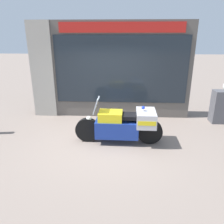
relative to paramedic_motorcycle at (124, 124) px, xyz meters
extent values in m
plane|color=gray|center=(-0.49, 0.19, -0.54)|extent=(60.00, 60.00, 0.00)
cube|color=#56514C|center=(-0.49, 2.19, 1.08)|extent=(5.46, 0.40, 3.23)
cube|color=#A39E93|center=(-2.83, 2.21, 1.08)|extent=(0.79, 0.55, 3.23)
cube|color=#1E262D|center=(-0.13, 1.97, 1.13)|extent=(4.44, 0.02, 2.23)
cube|color=red|center=(-0.13, 1.97, 2.47)|extent=(4.00, 0.03, 0.32)
cube|color=slate|center=(-0.17, 2.20, -0.26)|extent=(4.22, 0.30, 0.55)
cube|color=silver|center=(-0.17, 2.34, 0.70)|extent=(4.22, 0.02, 1.41)
cube|color=beige|center=(-0.17, 2.20, 1.40)|extent=(4.22, 0.30, 0.02)
cube|color=navy|center=(-1.49, 2.20, 1.44)|extent=(0.18, 0.04, 0.06)
cube|color=#C68E19|center=(-0.17, 2.20, 1.44)|extent=(0.18, 0.04, 0.06)
cube|color=#195623|center=(1.14, 2.20, 1.44)|extent=(0.18, 0.04, 0.06)
cube|color=red|center=(-1.64, 2.13, 0.15)|extent=(0.19, 0.03, 0.27)
cube|color=white|center=(-0.66, 2.13, 0.15)|extent=(0.19, 0.02, 0.27)
cube|color=#2866B7|center=(0.32, 2.13, 0.15)|extent=(0.19, 0.04, 0.27)
cube|color=yellow|center=(1.29, 2.13, 0.15)|extent=(0.19, 0.03, 0.27)
cylinder|color=black|center=(-0.98, 0.02, -0.20)|extent=(0.67, 0.15, 0.67)
cylinder|color=black|center=(0.69, -0.01, -0.20)|extent=(0.67, 0.15, 0.67)
cube|color=navy|center=(-0.19, 0.00, -0.13)|extent=(1.15, 0.56, 0.45)
cube|color=yellow|center=(-0.36, 0.01, 0.20)|extent=(0.63, 0.50, 0.27)
cube|color=black|center=(0.07, 0.00, 0.23)|extent=(0.67, 0.42, 0.10)
cube|color=#B7B7BC|center=(0.57, -0.01, 0.19)|extent=(0.51, 0.78, 0.38)
cube|color=yellow|center=(0.57, -0.01, 0.19)|extent=(0.46, 0.79, 0.11)
cube|color=#B2BCC6|center=(-0.74, 0.01, 0.50)|extent=(0.16, 0.38, 0.41)
sphere|color=white|center=(-0.94, 0.02, 0.13)|extent=(0.14, 0.14, 0.14)
sphere|color=blue|center=(0.48, -0.01, 0.47)|extent=(0.09, 0.09, 0.09)
cube|color=#4C4C51|center=(3.26, 1.65, 0.01)|extent=(0.73, 0.44, 1.08)
camera|label=1|loc=(-0.03, -5.37, 2.22)|focal=35.00mm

